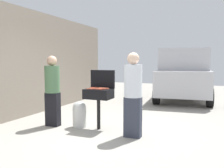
% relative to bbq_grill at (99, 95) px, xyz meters
% --- Properties ---
extents(ground_plane, '(24.00, 24.00, 0.00)m').
position_rel_bbq_grill_xyz_m(ground_plane, '(0.16, 0.02, -0.78)').
color(ground_plane, '#9E998E').
extents(house_wall_side, '(0.24, 8.00, 3.02)m').
position_rel_bbq_grill_xyz_m(house_wall_side, '(-2.56, 1.02, 0.73)').
color(house_wall_side, gray).
rests_on(house_wall_side, ground).
extents(bbq_grill, '(0.60, 0.44, 0.93)m').
position_rel_bbq_grill_xyz_m(bbq_grill, '(0.00, 0.00, 0.00)').
color(bbq_grill, black).
rests_on(bbq_grill, ground).
extents(grill_lid_open, '(0.60, 0.05, 0.42)m').
position_rel_bbq_grill_xyz_m(grill_lid_open, '(0.00, 0.22, 0.35)').
color(grill_lid_open, black).
rests_on(grill_lid_open, bbq_grill).
extents(hot_dog_0, '(0.13, 0.03, 0.03)m').
position_rel_bbq_grill_xyz_m(hot_dog_0, '(0.03, 0.06, 0.16)').
color(hot_dog_0, '#B74C33').
rests_on(hot_dog_0, bbq_grill).
extents(hot_dog_1, '(0.13, 0.04, 0.03)m').
position_rel_bbq_grill_xyz_m(hot_dog_1, '(0.13, 0.11, 0.16)').
color(hot_dog_1, '#C6593D').
rests_on(hot_dog_1, bbq_grill).
extents(hot_dog_2, '(0.13, 0.03, 0.03)m').
position_rel_bbq_grill_xyz_m(hot_dog_2, '(-0.19, 0.09, 0.16)').
color(hot_dog_2, '#B74C33').
rests_on(hot_dog_2, bbq_grill).
extents(hot_dog_3, '(0.13, 0.04, 0.03)m').
position_rel_bbq_grill_xyz_m(hot_dog_3, '(-0.13, -0.02, 0.16)').
color(hot_dog_3, '#AD4228').
rests_on(hot_dog_3, bbq_grill).
extents(hot_dog_4, '(0.13, 0.04, 0.03)m').
position_rel_bbq_grill_xyz_m(hot_dog_4, '(-0.15, -0.16, 0.16)').
color(hot_dog_4, '#C6593D').
rests_on(hot_dog_4, bbq_grill).
extents(hot_dog_5, '(0.13, 0.03, 0.03)m').
position_rel_bbq_grill_xyz_m(hot_dog_5, '(0.07, -0.15, 0.16)').
color(hot_dog_5, '#B74C33').
rests_on(hot_dog_5, bbq_grill).
extents(hot_dog_6, '(0.13, 0.03, 0.03)m').
position_rel_bbq_grill_xyz_m(hot_dog_6, '(0.18, 0.01, 0.16)').
color(hot_dog_6, '#B74C33').
rests_on(hot_dog_6, bbq_grill).
extents(hot_dog_7, '(0.13, 0.04, 0.03)m').
position_rel_bbq_grill_xyz_m(hot_dog_7, '(0.13, -0.08, 0.16)').
color(hot_dog_7, '#B74C33').
rests_on(hot_dog_7, bbq_grill).
extents(hot_dog_8, '(0.13, 0.03, 0.03)m').
position_rel_bbq_grill_xyz_m(hot_dog_8, '(0.03, -0.02, 0.16)').
color(hot_dog_8, '#C6593D').
rests_on(hot_dog_8, bbq_grill).
extents(hot_dog_9, '(0.13, 0.04, 0.03)m').
position_rel_bbq_grill_xyz_m(hot_dog_9, '(0.06, 0.03, 0.16)').
color(hot_dog_9, '#C6593D').
rests_on(hot_dog_9, bbq_grill).
extents(hot_dog_10, '(0.13, 0.03, 0.03)m').
position_rel_bbq_grill_xyz_m(hot_dog_10, '(0.07, -0.11, 0.16)').
color(hot_dog_10, '#AD4228').
rests_on(hot_dog_10, bbq_grill).
extents(hot_dog_11, '(0.13, 0.04, 0.03)m').
position_rel_bbq_grill_xyz_m(hot_dog_11, '(-0.11, -0.09, 0.16)').
color(hot_dog_11, '#B74C33').
rests_on(hot_dog_11, bbq_grill).
extents(hot_dog_12, '(0.13, 0.04, 0.03)m').
position_rel_bbq_grill_xyz_m(hot_dog_12, '(-0.15, 0.05, 0.16)').
color(hot_dog_12, '#AD4228').
rests_on(hot_dog_12, bbq_grill).
extents(hot_dog_13, '(0.13, 0.04, 0.03)m').
position_rel_bbq_grill_xyz_m(hot_dog_13, '(0.01, 0.13, 0.16)').
color(hot_dog_13, '#C6593D').
rests_on(hot_dog_13, bbq_grill).
extents(hot_dog_14, '(0.13, 0.03, 0.03)m').
position_rel_bbq_grill_xyz_m(hot_dog_14, '(-0.15, 0.13, 0.16)').
color(hot_dog_14, '#AD4228').
rests_on(hot_dog_14, bbq_grill).
extents(hot_dog_15, '(0.13, 0.03, 0.03)m').
position_rel_bbq_grill_xyz_m(hot_dog_15, '(-0.04, -0.13, 0.16)').
color(hot_dog_15, '#B74C33').
rests_on(hot_dog_15, bbq_grill).
extents(propane_tank, '(0.32, 0.32, 0.62)m').
position_rel_bbq_grill_xyz_m(propane_tank, '(-0.50, -0.01, -0.46)').
color(propane_tank, silver).
rests_on(propane_tank, ground).
extents(person_left, '(0.35, 0.35, 1.68)m').
position_rel_bbq_grill_xyz_m(person_left, '(-1.14, -0.16, 0.13)').
color(person_left, black).
rests_on(person_left, ground).
extents(person_right, '(0.36, 0.36, 1.72)m').
position_rel_bbq_grill_xyz_m(person_right, '(0.90, -0.26, 0.15)').
color(person_right, '#333847').
rests_on(person_right, ground).
extents(parked_minivan, '(2.31, 4.54, 2.02)m').
position_rel_bbq_grill_xyz_m(parked_minivan, '(1.31, 5.29, 0.24)').
color(parked_minivan, '#B7B7BC').
rests_on(parked_minivan, ground).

